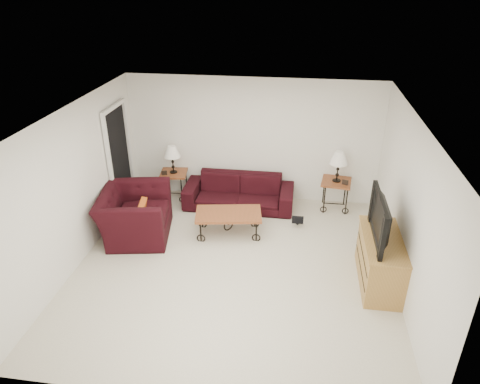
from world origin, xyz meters
name	(u,v)px	position (x,y,z in m)	size (l,w,h in m)	color
ground	(234,267)	(0.00, 0.00, 0.00)	(5.00, 5.00, 0.00)	beige
wall_back	(253,140)	(0.00, 2.50, 1.25)	(5.00, 0.02, 2.50)	white
wall_front	(193,317)	(0.00, -2.50, 1.25)	(5.00, 0.02, 2.50)	white
wall_left	(75,188)	(-2.50, 0.00, 1.25)	(0.02, 5.00, 2.50)	white
wall_right	(408,210)	(2.50, 0.00, 1.25)	(0.02, 5.00, 2.50)	white
ceiling	(233,117)	(0.00, 0.00, 2.50)	(5.00, 5.00, 0.00)	white
doorway	(120,160)	(-2.47, 1.65, 1.02)	(0.08, 0.94, 2.04)	black
sofa	(239,192)	(-0.21, 2.02, 0.32)	(2.16, 0.85, 0.63)	black
side_table_left	(175,185)	(-1.59, 2.20, 0.29)	(0.53, 0.53, 0.58)	brown
side_table_right	(335,195)	(1.69, 2.20, 0.30)	(0.56, 0.56, 0.61)	brown
lamp_left	(173,159)	(-1.59, 2.20, 0.87)	(0.33, 0.33, 0.58)	black
lamp_right	(338,167)	(1.69, 2.20, 0.91)	(0.34, 0.34, 0.61)	black
photo_frame_left	(164,173)	(-1.74, 2.05, 0.63)	(0.12, 0.02, 0.10)	black
photo_frame_right	(345,182)	(1.84, 2.05, 0.66)	(0.12, 0.02, 0.10)	black
coffee_table	(229,223)	(-0.25, 0.96, 0.22)	(1.16, 0.63, 0.43)	brown
armchair	(135,214)	(-1.88, 0.69, 0.43)	(1.31, 1.15, 0.85)	black
throw_pillow	(142,212)	(-1.73, 0.64, 0.52)	(0.39, 0.10, 0.39)	#BB3C18
tv_stand	(380,261)	(2.23, -0.07, 0.39)	(0.54, 1.30, 0.78)	#B58343
television	(386,219)	(2.21, -0.07, 1.11)	(1.16, 0.15, 0.67)	black
backpack	(298,215)	(0.98, 1.45, 0.21)	(0.32, 0.25, 0.42)	black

